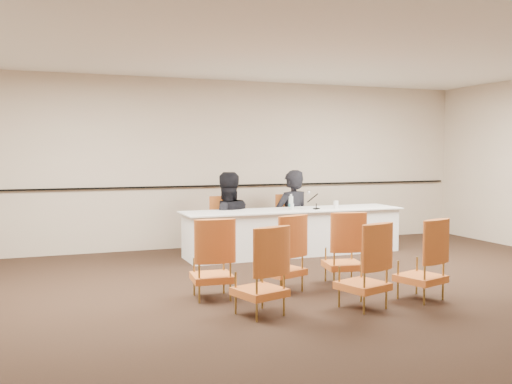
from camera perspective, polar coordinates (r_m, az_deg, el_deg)
floor at (r=6.80m, az=5.93°, el=-10.54°), size 10.00×10.00×0.00m
ceiling at (r=6.71m, az=6.12°, el=15.12°), size 10.00×10.00×0.00m
wall_back at (r=10.32m, az=-3.98°, el=2.86°), size 10.00×0.04×3.00m
wall_rail at (r=10.29m, az=-3.91°, el=0.63°), size 9.80×0.04×0.03m
panel_table at (r=9.55m, az=3.78°, el=-4.00°), size 3.78×0.93×0.75m
panelist_main at (r=10.14m, az=3.63°, el=-3.12°), size 0.77×0.60×1.89m
panelist_main_chair at (r=10.14m, az=3.63°, el=-2.97°), size 0.51×0.51×0.95m
panelist_second at (r=9.69m, az=-2.97°, el=-3.54°), size 0.92×0.72×1.88m
panelist_second_chair at (r=9.69m, az=-2.97°, el=-3.30°), size 0.51×0.51×0.95m
papers at (r=9.60m, az=5.56°, el=-1.69°), size 0.33×0.26×0.00m
microphone at (r=9.53m, az=6.05°, el=-0.82°), size 0.19×0.24×0.31m
water_bottle at (r=9.47m, az=3.52°, el=-0.99°), size 0.08×0.08×0.26m
drinking_glass at (r=9.46m, az=3.62°, el=-1.47°), size 0.07×0.07×0.10m
coffee_cup at (r=9.71m, az=8.01°, el=-1.27°), size 0.10×0.10×0.13m
aud_chair_front_left at (r=6.69m, az=-4.44°, el=-6.60°), size 0.54×0.54×0.95m
aud_chair_front_mid at (r=7.02m, az=2.57°, el=-6.09°), size 0.64×0.64×0.95m
aud_chair_front_right at (r=7.47m, az=8.72°, el=-5.52°), size 0.58×0.58×0.95m
aud_chair_back_left at (r=5.99m, az=0.37°, el=-7.83°), size 0.63×0.63×0.95m
aud_chair_back_mid at (r=6.37m, az=10.65°, el=-7.20°), size 0.63×0.63×0.95m
aud_chair_back_right at (r=6.89m, az=16.16°, el=-6.43°), size 0.63×0.63×0.95m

